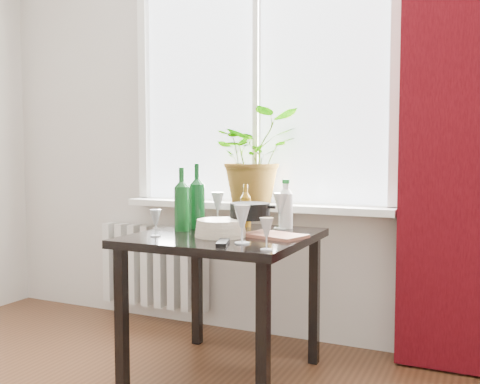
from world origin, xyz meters
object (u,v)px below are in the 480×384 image
at_px(bottle_amber, 246,205).
at_px(wineglass_front_left, 156,223).
at_px(wine_bottle_right, 197,195).
at_px(wineglass_far_right, 267,234).
at_px(wineglass_back_left, 218,207).
at_px(cleaning_bottle, 286,204).
at_px(table, 224,252).
at_px(wineglass_back_center, 281,210).
at_px(plate_stack, 221,228).
at_px(wineglass_front_right, 242,224).
at_px(fondue_pot, 250,218).
at_px(wine_bottle_left, 182,198).
at_px(potted_plant, 255,156).
at_px(tv_remote, 223,243).
at_px(radiator, 154,266).
at_px(cutting_board, 274,235).

distance_m(bottle_amber, wineglass_front_left, 0.57).
xyz_separation_m(wine_bottle_right, wineglass_front_left, (-0.05, -0.33, -0.11)).
height_order(wineglass_far_right, wineglass_back_left, wineglass_back_left).
height_order(wine_bottle_right, cleaning_bottle, wine_bottle_right).
xyz_separation_m(table, wineglass_back_left, (-0.23, 0.37, 0.18)).
bearing_deg(wineglass_back_center, plate_stack, -114.97).
height_order(bottle_amber, wineglass_back_left, bottle_amber).
bearing_deg(wineglass_front_left, wineglass_front_right, -2.31).
height_order(wine_bottle_right, wineglass_back_left, wine_bottle_right).
distance_m(cleaning_bottle, fondue_pot, 0.29).
relative_size(table, wineglass_front_left, 6.34).
xyz_separation_m(table, wineglass_front_right, (0.21, -0.23, 0.18)).
relative_size(wineglass_front_right, wineglass_front_left, 1.33).
relative_size(wine_bottle_left, wineglass_front_right, 1.91).
relative_size(cleaning_bottle, plate_stack, 1.06).
bearing_deg(wineglass_back_center, table, -124.37).
bearing_deg(plate_stack, wineglass_back_center, 65.03).
bearing_deg(wineglass_back_center, potted_plant, 132.39).
height_order(wineglass_front_right, tv_remote, wineglass_front_right).
xyz_separation_m(radiator, wineglass_back_center, (1.05, -0.34, 0.46)).
xyz_separation_m(wineglass_front_left, fondue_pot, (0.39, 0.26, 0.01)).
distance_m(wineglass_front_right, wineglass_front_left, 0.48).
distance_m(wineglass_front_left, fondue_pot, 0.47).
xyz_separation_m(radiator, wineglass_front_right, (1.06, -0.86, 0.45)).
bearing_deg(table, wine_bottle_left, 178.91).
xyz_separation_m(plate_stack, tv_remote, (0.12, -0.21, -0.03)).
bearing_deg(wine_bottle_right, potted_plant, 75.41).
bearing_deg(bottle_amber, wineglass_back_center, 0.44).
relative_size(wineglass_back_left, tv_remote, 1.19).
distance_m(table, wineglass_back_left, 0.48).
relative_size(wine_bottle_left, fondue_pot, 1.47).
bearing_deg(radiator, bottle_amber, -22.26).
bearing_deg(cleaning_bottle, wineglass_front_right, -90.75).
xyz_separation_m(wineglass_front_right, wineglass_back_left, (-0.44, 0.61, 0.00)).
relative_size(wineglass_front_left, tv_remote, 0.87).
height_order(wineglass_back_center, wineglass_back_left, wineglass_back_center).
xyz_separation_m(radiator, wineglass_front_left, (0.58, -0.85, 0.43)).
bearing_deg(tv_remote, wineglass_front_right, 20.08).
relative_size(radiator, wineglass_back_center, 3.99).
distance_m(cleaning_bottle, wineglass_back_left, 0.45).
distance_m(potted_plant, plate_stack, 0.78).
bearing_deg(plate_stack, fondue_pot, 53.93).
height_order(potted_plant, wineglass_front_right, potted_plant).
distance_m(potted_plant, bottle_amber, 0.42).
relative_size(bottle_amber, cleaning_bottle, 0.90).
relative_size(potted_plant, wineglass_far_right, 4.06).
xyz_separation_m(wine_bottle_right, wineglass_back_left, (-0.01, 0.26, -0.09)).
xyz_separation_m(table, fondue_pot, (0.12, 0.05, 0.17)).
xyz_separation_m(wine_bottle_right, wineglass_back_center, (0.41, 0.18, -0.08)).
distance_m(radiator, cutting_board, 1.33).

